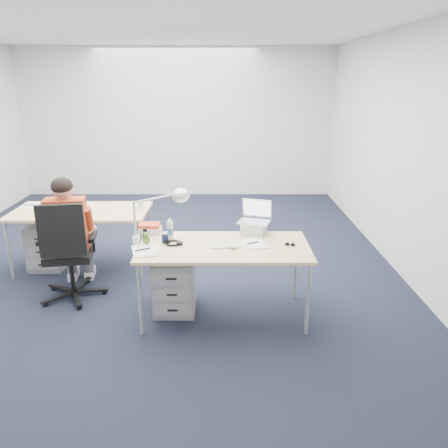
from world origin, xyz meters
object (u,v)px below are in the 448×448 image
object	(u,v)px
desk_far	(81,214)
sunglasses	(290,245)
bear_figurine	(146,238)
far_cup	(140,205)
computer_mouse	(232,246)
silver_laptop	(254,218)
desk_lamp	(153,215)
can_koozie	(165,238)
drawer_pedestal_near	(175,283)
wireless_keyboard	(224,246)
drawer_pedestal_far	(49,245)
office_chair	(71,271)
cordless_phone	(145,236)
water_bottle	(170,229)
book_stack	(150,228)
seated_person	(71,235)
headphones	(173,242)
desk_near	(224,250)
dark_laptop	(65,208)

from	to	relation	value
desk_far	sunglasses	xyz separation A→B (m)	(2.33, -1.17, 0.06)
bear_figurine	far_cup	xyz separation A→B (m)	(-0.27, 1.18, -0.02)
computer_mouse	silver_laptop	bearing A→B (deg)	39.67
desk_lamp	can_koozie	bearing A→B (deg)	-1.57
drawer_pedestal_near	wireless_keyboard	distance (m)	0.69
drawer_pedestal_near	can_koozie	xyz separation A→B (m)	(-0.07, -0.05, 0.51)
can_koozie	drawer_pedestal_far	bearing A→B (deg)	144.94
office_chair	wireless_keyboard	world-z (taller)	office_chair
bear_figurine	desk_lamp	xyz separation A→B (m)	(0.06, 0.04, 0.22)
office_chair	cordless_phone	distance (m)	1.02
silver_laptop	can_koozie	distance (m)	0.91
computer_mouse	far_cup	bearing A→B (deg)	109.05
computer_mouse	wireless_keyboard	bearing A→B (deg)	134.90
water_bottle	silver_laptop	bearing A→B (deg)	10.86
desk_far	far_cup	world-z (taller)	far_cup
book_stack	silver_laptop	bearing A→B (deg)	0.00
bear_figurine	office_chair	bearing A→B (deg)	157.43
seated_person	far_cup	xyz separation A→B (m)	(0.62, 0.67, 0.13)
headphones	book_stack	size ratio (longest dim) A/B	0.88
silver_laptop	bear_figurine	distance (m)	1.09
wireless_keyboard	cordless_phone	distance (m)	0.76
desk_near	office_chair	world-z (taller)	office_chair
book_stack	desk_lamp	bearing A→B (deg)	-73.89
headphones	dark_laptop	xyz separation A→B (m)	(-1.30, 0.84, 0.09)
seated_person	desk_lamp	distance (m)	1.13
sunglasses	dark_laptop	xyz separation A→B (m)	(-2.41, 0.89, 0.10)
office_chair	silver_laptop	bearing A→B (deg)	-9.04
office_chair	desk_lamp	distance (m)	1.21
seated_person	headphones	distance (m)	1.25
dark_laptop	far_cup	distance (m)	0.85
headphones	cordless_phone	size ratio (longest dim) A/B	1.42
wireless_keyboard	bear_figurine	xyz separation A→B (m)	(-0.73, 0.05, 0.06)
drawer_pedestal_far	water_bottle	xyz separation A→B (m)	(1.63, -1.00, 0.55)
water_bottle	bear_figurine	size ratio (longest dim) A/B	1.54
can_koozie	drawer_pedestal_near	bearing A→B (deg)	34.86
can_koozie	dark_laptop	size ratio (longest dim) A/B	0.35
wireless_keyboard	drawer_pedestal_near	bearing A→B (deg)	157.09
office_chair	bear_figurine	bearing A→B (deg)	-29.62
computer_mouse	can_koozie	bearing A→B (deg)	146.45
desk_near	computer_mouse	xyz separation A→B (m)	(0.08, -0.06, 0.07)
drawer_pedestal_far	dark_laptop	distance (m)	0.74
drawer_pedestal_far	water_bottle	distance (m)	1.99
wireless_keyboard	desk_near	bearing A→B (deg)	86.71
desk_far	drawer_pedestal_near	distance (m)	1.65
office_chair	drawer_pedestal_near	bearing A→B (deg)	-20.53
desk_far	can_koozie	size ratio (longest dim) A/B	15.51
cordless_phone	bear_figurine	bearing A→B (deg)	-65.47
drawer_pedestal_far	sunglasses	distance (m)	3.06
desk_lamp	dark_laptop	bearing A→B (deg)	134.11
water_bottle	drawer_pedestal_near	bearing A→B (deg)	-62.59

